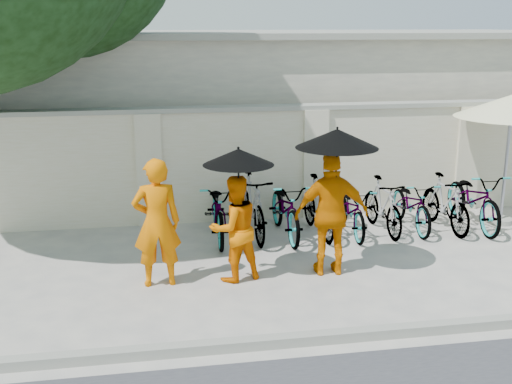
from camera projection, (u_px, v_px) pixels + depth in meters
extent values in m
plane|color=beige|center=(230.00, 288.00, 8.75)|extent=(80.00, 80.00, 0.00)
cube|color=gray|center=(250.00, 344.00, 7.12)|extent=(40.00, 0.16, 0.12)
cube|color=beige|center=(260.00, 165.00, 11.71)|extent=(20.00, 0.30, 2.00)
cube|color=beige|center=(273.00, 105.00, 15.34)|extent=(14.00, 6.00, 3.20)
imported|color=#E26B00|center=(157.00, 223.00, 8.66)|extent=(0.68, 0.47, 1.79)
imported|color=#E96A00|center=(234.00, 228.00, 8.88)|extent=(0.87, 0.77, 1.50)
cylinder|color=black|center=(239.00, 190.00, 8.66)|extent=(0.02, 0.02, 0.93)
cone|color=black|center=(238.00, 157.00, 8.55)|extent=(0.96, 0.96, 0.22)
imported|color=#D06800|center=(332.00, 214.00, 9.06)|extent=(1.07, 0.51, 1.79)
cylinder|color=black|center=(336.00, 173.00, 8.83)|extent=(0.02, 0.02, 0.98)
cone|color=black|center=(337.00, 138.00, 8.70)|extent=(1.14, 1.14, 0.26)
cylinder|color=gray|center=(500.00, 221.00, 11.59)|extent=(0.44, 0.44, 0.09)
cylinder|color=#9797A4|center=(506.00, 167.00, 11.34)|extent=(0.06, 0.06, 2.08)
cone|color=beige|center=(512.00, 106.00, 11.06)|extent=(2.53, 2.53, 0.40)
imported|color=#9797A4|center=(219.00, 210.00, 10.65)|extent=(0.74, 1.92, 0.99)
imported|color=#9797A4|center=(252.00, 206.00, 10.71)|extent=(0.59, 1.84, 1.09)
imported|color=#9797A4|center=(286.00, 209.00, 10.75)|extent=(0.67, 1.88, 0.99)
imported|color=#9797A4|center=(319.00, 207.00, 10.84)|extent=(0.53, 1.68, 1.00)
imported|color=#9797A4|center=(351.00, 210.00, 10.89)|extent=(0.63, 1.65, 0.85)
imported|color=#9797A4|center=(383.00, 206.00, 10.98)|extent=(0.51, 1.59, 0.95)
imported|color=#9797A4|center=(412.00, 204.00, 11.16)|extent=(0.62, 1.70, 0.89)
imported|color=#9797A4|center=(445.00, 203.00, 11.13)|extent=(0.56, 1.63, 0.96)
imported|color=#9797A4|center=(474.00, 199.00, 11.27)|extent=(0.75, 1.98, 1.03)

